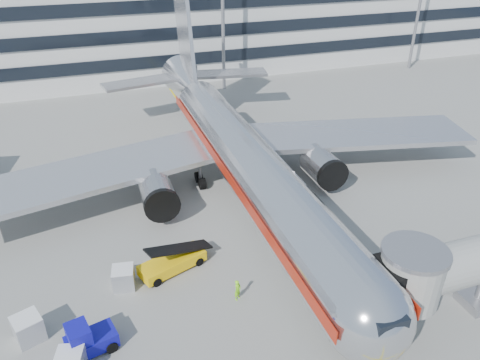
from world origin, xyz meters
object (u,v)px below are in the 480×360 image
object	(u,v)px
belt_loader	(172,262)
baggage_tug	(88,340)
main_jet	(239,152)
ramp_worker	(238,290)
cargo_container_left	(28,328)
cargo_container_right	(124,278)

from	to	relation	value
belt_loader	baggage_tug	bearing A→B (deg)	-137.64
main_jet	ramp_worker	world-z (taller)	main_jet
belt_loader	cargo_container_left	distance (m)	10.46
main_jet	cargo_container_left	bearing A→B (deg)	-144.70
main_jet	cargo_container_right	xyz separation A→B (m)	(-12.10, -10.05, -3.43)
belt_loader	cargo_container_left	bearing A→B (deg)	-159.94
baggage_tug	main_jet	bearing A→B (deg)	45.65
main_jet	ramp_worker	bearing A→B (deg)	-109.20
belt_loader	cargo_container_right	world-z (taller)	belt_loader
cargo_container_left	belt_loader	bearing A→B (deg)	20.06
baggage_tug	cargo_container_right	distance (m)	5.80
ramp_worker	baggage_tug	bearing A→B (deg)	147.93
main_jet	belt_loader	bearing A→B (deg)	-132.10
main_jet	cargo_container_right	world-z (taller)	main_jet
cargo_container_right	ramp_worker	xyz separation A→B (m)	(7.26, -3.83, -0.00)
belt_loader	cargo_container_right	distance (m)	3.71
main_jet	cargo_container_right	bearing A→B (deg)	-140.29
cargo_container_right	main_jet	bearing A→B (deg)	39.71
belt_loader	baggage_tug	distance (m)	8.63
baggage_tug	ramp_worker	xyz separation A→B (m)	(9.99, 1.29, -0.16)
ramp_worker	cargo_container_left	bearing A→B (deg)	136.62
main_jet	belt_loader	distance (m)	13.08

